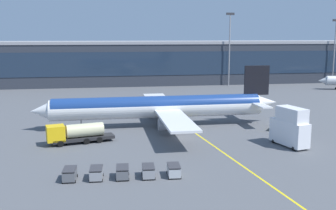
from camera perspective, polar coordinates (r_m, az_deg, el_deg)
name	(u,v)px	position (r m, az deg, el deg)	size (l,w,h in m)	color
ground_plane	(184,138)	(68.35, 2.34, -4.76)	(700.00, 700.00, 0.00)	#515459
apron_lead_in_line	(197,134)	(70.83, 4.22, -4.25)	(0.30, 80.00, 0.01)	yellow
terminal_building	(88,63)	(144.76, -11.50, 5.99)	(201.29, 21.32, 15.33)	#2D333D
main_airliner	(160,107)	(76.16, -1.22, -0.26)	(48.02, 38.17, 11.55)	white
fuel_tanker	(76,133)	(66.21, -13.14, -3.96)	(11.09, 4.89, 3.25)	#232326
catering_lift	(290,127)	(65.58, 17.22, -3.10)	(4.17, 7.22, 6.30)	white
pushback_tug	(280,126)	(76.53, 15.84, -2.88)	(4.15, 4.41, 1.40)	yellow
baggage_cart_0	(70,174)	(50.29, -14.01, -9.65)	(1.75, 2.73, 1.48)	#595B60
baggage_cart_1	(96,173)	(49.94, -10.32, -9.64)	(1.75, 2.73, 1.48)	gray
baggage_cart_2	(123,172)	(49.80, -6.59, -9.60)	(1.75, 2.73, 1.48)	#595B60
baggage_cart_3	(148,171)	(49.86, -2.86, -9.52)	(1.75, 2.73, 1.48)	gray
baggage_cart_4	(174,170)	(50.12, 0.84, -9.40)	(1.75, 2.73, 1.48)	#B2B7BC
apron_light_mast_0	(335,46)	(155.92, 22.94, 7.83)	(2.80, 0.50, 23.10)	gray
apron_light_mast_1	(230,44)	(139.15, 8.88, 8.73)	(2.80, 0.50, 25.01)	gray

